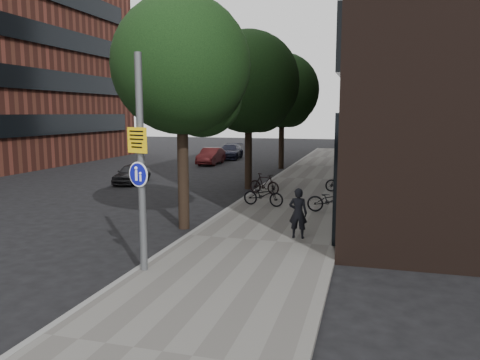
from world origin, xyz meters
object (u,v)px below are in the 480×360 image
(pedestrian, at_px, (298,213))
(parked_bike_facade_near, at_px, (331,200))
(parked_car_near, at_px, (132,174))
(signpost, at_px, (141,163))

(pedestrian, distance_m, parked_bike_facade_near, 4.00)
(parked_car_near, bearing_deg, parked_bike_facade_near, -31.70)
(pedestrian, relative_size, parked_car_near, 0.48)
(pedestrian, bearing_deg, parked_car_near, -40.72)
(signpost, height_order, parked_car_near, signpost)
(pedestrian, xyz_separation_m, parked_car_near, (-10.45, 9.20, -0.34))
(parked_car_near, bearing_deg, signpost, -66.80)
(pedestrian, relative_size, parked_bike_facade_near, 0.84)
(parked_bike_facade_near, bearing_deg, signpost, 151.34)
(parked_bike_facade_near, bearing_deg, parked_car_near, 61.74)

